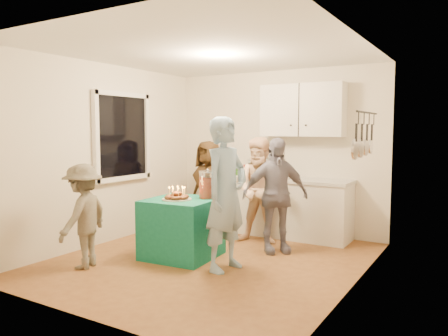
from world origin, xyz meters
The scene contains 19 objects.
floor centered at (0.00, 0.00, 0.00)m, with size 4.00×4.00×0.00m, color brown.
ceiling centered at (0.00, 0.00, 2.60)m, with size 4.00×4.00×0.00m, color white.
back_wall centered at (0.00, 2.00, 1.30)m, with size 3.60×3.60×0.00m, color silver.
left_wall centered at (-1.80, 0.00, 1.30)m, with size 4.00×4.00×0.00m, color silver.
right_wall centered at (1.80, 0.00, 1.30)m, with size 4.00×4.00×0.00m, color silver.
window_night centered at (-1.77, 0.30, 1.55)m, with size 0.04×1.00×1.20m, color black.
counter centered at (0.20, 1.70, 0.43)m, with size 2.20×0.58×0.86m, color white.
countertop centered at (0.20, 1.70, 0.89)m, with size 2.24×0.62×0.05m, color beige.
upper_cabinet centered at (0.50, 1.85, 1.95)m, with size 1.30×0.30×0.80m, color white.
pot_rack centered at (1.72, 0.70, 1.60)m, with size 0.12×1.00×0.60m, color black.
microwave centered at (-0.03, 1.70, 1.05)m, with size 0.50×0.34×0.28m, color white.
party_table centered at (-0.39, -0.05, 0.38)m, with size 0.85×0.85×0.76m, color #106A54.
donut_cake centered at (-0.41, -0.14, 0.85)m, with size 0.38×0.38×0.18m, color #381C0C, non-canonical shape.
punch_jar centered at (-0.15, 0.18, 0.93)m, with size 0.22×0.22×0.34m, color red.
man_birthday centered at (0.36, -0.20, 0.90)m, with size 0.66×0.43×1.80m, color #8DAFCD.
woman_back_left centered at (-0.88, 1.32, 0.74)m, with size 0.72×0.47×1.47m, color #543718.
woman_back_center centered at (0.18, 1.11, 0.77)m, with size 0.75×0.59×1.55m, color #F2A77E.
woman_back_right centered at (0.55, 0.78, 0.77)m, with size 0.91×0.38×1.55m, color black.
child_near_left centered at (-1.14, -1.01, 0.62)m, with size 0.81×0.46×1.25m, color #554F44.
Camera 1 is at (2.95, -4.54, 1.65)m, focal length 35.00 mm.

